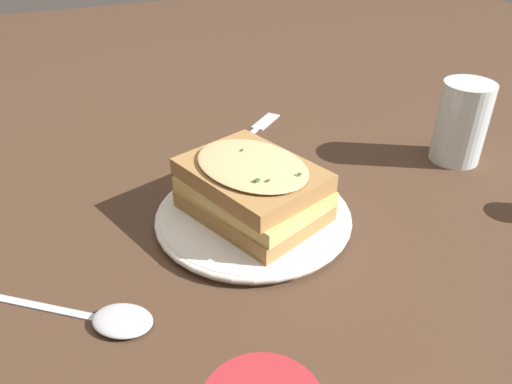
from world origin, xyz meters
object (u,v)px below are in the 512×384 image
object	(u,v)px
water_glass	(462,122)
sandwich	(255,188)
dinner_plate	(256,216)
fork	(257,128)
spoon	(113,319)

from	to	relation	value
water_glass	sandwich	bearing A→B (deg)	-85.34
dinner_plate	sandwich	size ratio (longest dim) A/B	1.22
fork	spoon	world-z (taller)	spoon
sandwich	fork	world-z (taller)	sandwich
spoon	water_glass	bearing A→B (deg)	141.12
dinner_plate	water_glass	size ratio (longest dim) A/B	2.02
sandwich	water_glass	world-z (taller)	water_glass
water_glass	spoon	xyz separation A→B (m)	(0.12, -0.51, -0.05)
sandwich	spoon	distance (m)	0.21
water_glass	spoon	bearing A→B (deg)	-76.42
fork	spoon	xyz separation A→B (m)	(0.33, -0.28, 0.00)
water_glass	spoon	world-z (taller)	water_glass
water_glass	fork	distance (m)	0.31
fork	sandwich	bearing A→B (deg)	-63.00
fork	spoon	distance (m)	0.43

